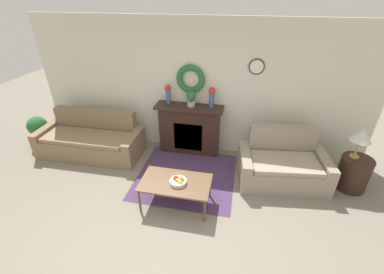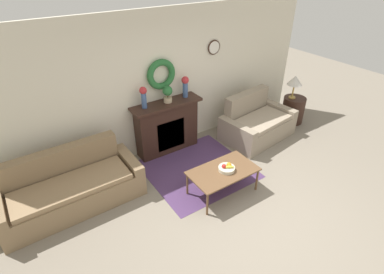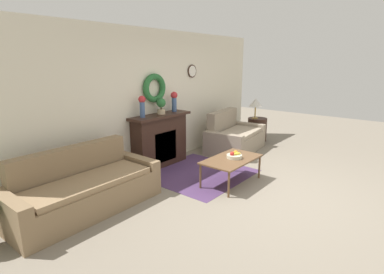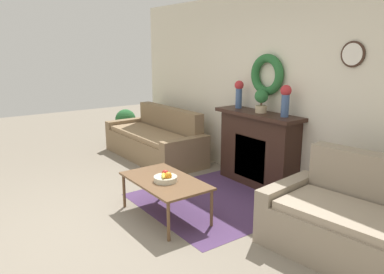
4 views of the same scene
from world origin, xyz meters
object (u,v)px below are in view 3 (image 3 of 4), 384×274
at_px(coffee_table, 231,160).
at_px(vase_on_mantel_right, 174,100).
at_px(couch_left, 84,189).
at_px(vase_on_mantel_left, 142,105).
at_px(potted_plant_on_mantel, 161,105).
at_px(fruit_bowl, 234,156).
at_px(fireplace, 160,140).
at_px(side_table_by_loveseat, 257,129).
at_px(loveseat_right, 234,138).
at_px(table_lamp, 256,103).

height_order(coffee_table, vase_on_mantel_right, vase_on_mantel_right).
distance_m(couch_left, coffee_table, 2.43).
bearing_deg(vase_on_mantel_left, potted_plant_on_mantel, -2.42).
relative_size(fruit_bowl, vase_on_mantel_right, 0.65).
relative_size(fireplace, side_table_by_loveseat, 2.26).
xyz_separation_m(fireplace, vase_on_mantel_right, (0.44, 0.01, 0.77)).
relative_size(couch_left, potted_plant_on_mantel, 6.68).
height_order(coffee_table, potted_plant_on_mantel, potted_plant_on_mantel).
relative_size(vase_on_mantel_left, vase_on_mantel_right, 0.98).
relative_size(loveseat_right, fruit_bowl, 6.07).
relative_size(loveseat_right, vase_on_mantel_left, 4.04).
relative_size(fireplace, loveseat_right, 0.84).
distance_m(fireplace, table_lamp, 3.08).
relative_size(fireplace, fruit_bowl, 5.11).
relative_size(side_table_by_loveseat, vase_on_mantel_right, 1.48).
relative_size(couch_left, side_table_by_loveseat, 3.53).
distance_m(couch_left, table_lamp, 5.07).
distance_m(fruit_bowl, vase_on_mantel_right, 1.86).
height_order(fireplace, table_lamp, table_lamp).
xyz_separation_m(loveseat_right, side_table_by_loveseat, (1.20, 0.01, -0.01)).
bearing_deg(vase_on_mantel_left, coffee_table, -71.19).
xyz_separation_m(fireplace, loveseat_right, (1.85, -0.61, -0.22)).
bearing_deg(vase_on_mantel_right, side_table_by_loveseat, -13.10).
xyz_separation_m(coffee_table, vase_on_mantel_left, (-0.55, 1.63, 0.88)).
xyz_separation_m(vase_on_mantel_right, potted_plant_on_mantel, (-0.40, -0.02, -0.06)).
relative_size(loveseat_right, potted_plant_on_mantel, 5.09).
xyz_separation_m(couch_left, vase_on_mantel_left, (1.59, 0.51, 0.99)).
bearing_deg(coffee_table, loveseat_right, 30.29).
distance_m(vase_on_mantel_right, potted_plant_on_mantel, 0.41).
bearing_deg(table_lamp, fireplace, 169.55).
distance_m(fruit_bowl, table_lamp, 3.06).
relative_size(table_lamp, vase_on_mantel_left, 1.30).
distance_m(table_lamp, vase_on_mantel_right, 2.62).
bearing_deg(vase_on_mantel_left, table_lamp, -9.24).
relative_size(loveseat_right, table_lamp, 3.11).
distance_m(vase_on_mantel_left, vase_on_mantel_right, 0.88).
xyz_separation_m(side_table_by_loveseat, potted_plant_on_mantel, (-3.01, 0.59, 0.94)).
xyz_separation_m(vase_on_mantel_left, vase_on_mantel_right, (0.88, 0.00, 0.00)).
bearing_deg(coffee_table, vase_on_mantel_right, 78.87).
bearing_deg(side_table_by_loveseat, couch_left, 178.87).
xyz_separation_m(fruit_bowl, table_lamp, (2.81, 1.10, 0.52)).
bearing_deg(potted_plant_on_mantel, table_lamp, -10.31).
bearing_deg(coffee_table, couch_left, 152.43).
xyz_separation_m(couch_left, coffee_table, (2.15, -1.12, 0.11)).
xyz_separation_m(fireplace, couch_left, (-2.03, -0.50, -0.23)).
bearing_deg(fireplace, coffee_table, -85.71).
distance_m(fireplace, coffee_table, 1.63).
distance_m(loveseat_right, fruit_bowl, 1.98).
bearing_deg(couch_left, coffee_table, -28.41).
height_order(vase_on_mantel_right, potted_plant_on_mantel, vase_on_mantel_right).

